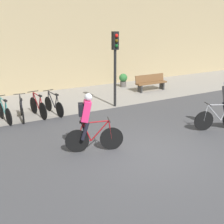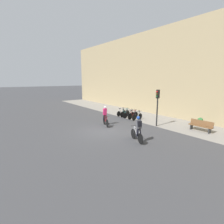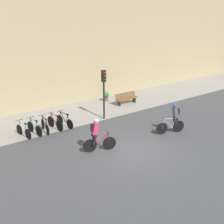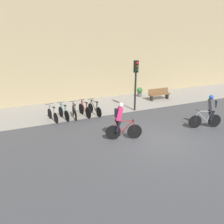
# 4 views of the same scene
# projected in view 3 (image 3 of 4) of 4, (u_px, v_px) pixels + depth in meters

# --- Properties ---
(ground) EXTENTS (200.00, 200.00, 0.00)m
(ground) POSITION_uv_depth(u_px,v_px,m) (132.00, 151.00, 14.53)
(ground) COLOR #3D3D3F
(kerb_strip) EXTENTS (44.00, 4.50, 0.01)m
(kerb_strip) POSITION_uv_depth(u_px,v_px,m) (71.00, 114.00, 19.68)
(kerb_strip) COLOR gray
(kerb_strip) RESTS_ON ground
(building_facade) EXTENTS (44.00, 0.60, 10.01)m
(building_facade) POSITION_uv_depth(u_px,v_px,m) (50.00, 38.00, 19.94)
(building_facade) COLOR tan
(building_facade) RESTS_ON ground
(cyclist_pink) EXTENTS (1.66, 0.66, 1.80)m
(cyclist_pink) POSITION_uv_depth(u_px,v_px,m) (96.00, 134.00, 14.19)
(cyclist_pink) COLOR black
(cyclist_pink) RESTS_ON ground
(cyclist_grey) EXTENTS (1.74, 0.67, 1.80)m
(cyclist_grey) POSITION_uv_depth(u_px,v_px,m) (174.00, 118.00, 16.40)
(cyclist_grey) COLOR black
(cyclist_grey) RESTS_ON ground
(parked_bike_0) EXTENTS (0.47, 1.56, 0.94)m
(parked_bike_0) POSITION_uv_depth(u_px,v_px,m) (24.00, 131.00, 16.03)
(parked_bike_0) COLOR black
(parked_bike_0) RESTS_ON ground
(parked_bike_1) EXTENTS (0.46, 1.59, 0.96)m
(parked_bike_1) POSITION_uv_depth(u_px,v_px,m) (35.00, 128.00, 16.39)
(parked_bike_1) COLOR black
(parked_bike_1) RESTS_ON ground
(parked_bike_2) EXTENTS (0.46, 1.63, 0.94)m
(parked_bike_2) POSITION_uv_depth(u_px,v_px,m) (45.00, 126.00, 16.75)
(parked_bike_2) COLOR black
(parked_bike_2) RESTS_ON ground
(parked_bike_3) EXTENTS (0.46, 1.66, 0.98)m
(parked_bike_3) POSITION_uv_depth(u_px,v_px,m) (55.00, 123.00, 17.10)
(parked_bike_3) COLOR black
(parked_bike_3) RESTS_ON ground
(parked_bike_4) EXTENTS (0.46, 1.68, 0.95)m
(parked_bike_4) POSITION_uv_depth(u_px,v_px,m) (65.00, 121.00, 17.47)
(parked_bike_4) COLOR black
(parked_bike_4) RESTS_ON ground
(traffic_light_pole) EXTENTS (0.26, 0.30, 3.30)m
(traffic_light_pole) POSITION_uv_depth(u_px,v_px,m) (104.00, 85.00, 18.14)
(traffic_light_pole) COLOR black
(traffic_light_pole) RESTS_ON ground
(bench) EXTENTS (1.88, 0.44, 0.89)m
(bench) POSITION_uv_depth(u_px,v_px,m) (126.00, 98.00, 21.78)
(bench) COLOR brown
(bench) RESTS_ON ground
(potted_plant) EXTENTS (0.48, 0.48, 0.78)m
(potted_plant) POSITION_uv_depth(u_px,v_px,m) (106.00, 96.00, 22.51)
(potted_plant) COLOR #56514C
(potted_plant) RESTS_ON ground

